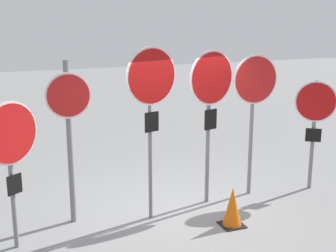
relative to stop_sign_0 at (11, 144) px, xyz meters
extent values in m
plane|color=gray|center=(2.53, 0.27, -1.50)|extent=(40.00, 40.00, 0.00)
cylinder|color=slate|center=(-0.03, 0.04, -0.47)|extent=(0.06, 0.06, 2.05)
cylinder|color=white|center=(0.00, 0.00, 0.15)|extent=(0.72, 0.51, 0.86)
cylinder|color=red|center=(0.01, -0.02, 0.15)|extent=(0.67, 0.47, 0.80)
cube|color=black|center=(0.00, 0.00, -0.56)|extent=(0.20, 0.15, 0.27)
cylinder|color=slate|center=(0.86, 0.58, -0.24)|extent=(0.09, 0.09, 2.52)
cylinder|color=white|center=(0.86, 0.51, 0.51)|extent=(0.68, 0.04, 0.68)
cylinder|color=red|center=(0.86, 0.49, 0.51)|extent=(0.62, 0.04, 0.62)
cylinder|color=slate|center=(2.03, 0.27, -0.25)|extent=(0.06, 0.06, 2.50)
cylinder|color=white|center=(2.04, 0.22, 0.77)|extent=(0.85, 0.25, 0.88)
cylinder|color=#AD0F0F|center=(2.05, 0.20, 0.77)|extent=(0.79, 0.23, 0.82)
cube|color=black|center=(2.04, 0.22, 0.08)|extent=(0.24, 0.09, 0.30)
cylinder|color=slate|center=(3.14, 0.52, -0.30)|extent=(0.07, 0.07, 2.40)
cylinder|color=white|center=(3.16, 0.46, 0.66)|extent=(0.87, 0.25, 0.89)
cylinder|color=#AD0F0F|center=(3.16, 0.44, 0.66)|extent=(0.81, 0.24, 0.83)
cube|color=black|center=(3.16, 0.46, -0.03)|extent=(0.24, 0.09, 0.34)
cylinder|color=slate|center=(4.02, 0.58, -0.35)|extent=(0.07, 0.07, 2.29)
cylinder|color=white|center=(4.02, 0.53, 0.58)|extent=(0.84, 0.03, 0.84)
cylinder|color=red|center=(4.02, 0.51, 0.58)|extent=(0.78, 0.03, 0.78)
cylinder|color=slate|center=(5.21, 0.40, -0.49)|extent=(0.07, 0.07, 2.02)
cylinder|color=white|center=(5.17, 0.35, 0.15)|extent=(0.62, 0.44, 0.74)
cylinder|color=#AD0F0F|center=(5.16, 0.33, 0.15)|extent=(0.57, 0.40, 0.68)
cube|color=black|center=(5.17, 0.35, -0.47)|extent=(0.24, 0.17, 0.24)
cube|color=black|center=(3.10, -0.46, -1.49)|extent=(0.35, 0.35, 0.02)
cone|color=#E05B0C|center=(3.10, -0.46, -1.18)|extent=(0.29, 0.29, 0.60)
camera|label=1|loc=(-0.23, -6.26, 1.71)|focal=50.00mm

